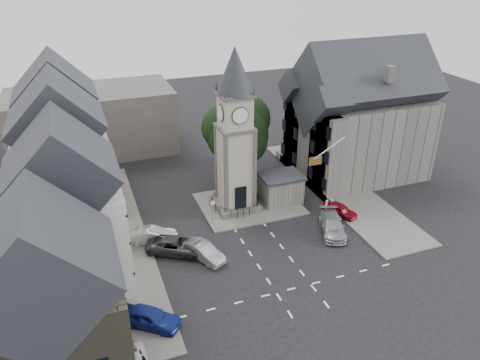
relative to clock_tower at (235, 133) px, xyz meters
name	(u,v)px	position (x,y,z in m)	size (l,w,h in m)	color
ground	(266,250)	(0.00, -7.99, -8.12)	(120.00, 120.00, 0.00)	black
pavement_west	(113,241)	(-12.50, -1.99, -8.05)	(6.00, 30.00, 0.14)	#595651
pavement_east	(338,188)	(12.00, 0.01, -8.05)	(6.00, 26.00, 0.14)	#595651
central_island	(249,204)	(1.50, 0.01, -8.04)	(10.00, 8.00, 0.16)	#595651
road_markings	(294,288)	(0.00, -13.49, -8.12)	(20.00, 8.00, 0.01)	silver
clock_tower	(235,133)	(0.00, 0.00, 0.00)	(4.86, 4.86, 16.25)	#4C4944
stone_shelter	(281,188)	(4.80, -0.49, -6.57)	(4.30, 3.30, 3.08)	#64615C
town_tree	(237,125)	(2.00, 5.01, -1.15)	(7.20, 7.20, 10.80)	black
warning_sign_post	(213,207)	(-3.20, -2.56, -6.09)	(0.70, 0.19, 2.85)	black
terrace_pink	(63,140)	(-15.50, 8.01, -1.54)	(8.10, 7.60, 12.80)	pink
terrace_cream	(66,173)	(-15.50, 0.01, -1.54)	(8.10, 7.60, 12.80)	beige
terrace_tudor	(71,223)	(-15.50, -7.99, -1.93)	(8.10, 7.60, 12.00)	silver
building_sw_stone	(52,322)	(-17.00, -16.99, -2.77)	(8.60, 7.60, 10.40)	#433E32
backdrop_west	(93,122)	(-12.00, 20.01, -4.12)	(20.00, 10.00, 8.00)	#4C4944
east_building	(357,122)	(15.59, 3.01, -1.86)	(14.40, 11.40, 12.60)	#64615C
east_boundary_wall	(307,181)	(9.20, 2.01, -7.67)	(0.40, 16.00, 0.90)	#64615C
flagpole	(330,148)	(8.00, -3.99, -1.12)	(3.68, 0.10, 2.74)	white
car_west_blue	(150,318)	(-11.28, -13.56, -7.37)	(1.78, 4.42, 1.51)	navy
car_west_silver	(152,236)	(-9.15, -3.35, -7.40)	(1.52, 4.36, 1.44)	#9B9EA2
car_west_grey	(176,246)	(-7.50, -5.61, -7.40)	(2.40, 5.20, 1.45)	#2E2D30
car_island_silver	(204,252)	(-5.50, -7.25, -7.43)	(1.46, 4.18, 1.38)	gray
car_island_east	(332,225)	(6.90, -7.49, -7.39)	(2.05, 5.05, 1.47)	#94989B
car_east_red	(340,210)	(9.19, -5.03, -7.51)	(1.45, 3.60, 1.23)	maroon
pedestrian	(326,207)	(8.00, -4.37, -7.35)	(0.56, 0.37, 1.54)	#B1A392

